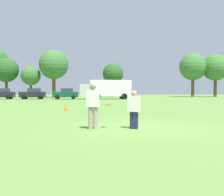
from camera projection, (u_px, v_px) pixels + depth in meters
name	position (u px, v px, depth m)	size (l,w,h in m)	color
ground_plane	(143.00, 127.00, 10.27)	(175.21, 175.21, 0.00)	#608C3D
player_thrower	(93.00, 104.00, 9.78)	(0.49, 0.31, 1.66)	gray
player_defender	(134.00, 107.00, 9.87)	(0.50, 0.42, 1.42)	#1E234C
frisbee	(109.00, 105.00, 9.98)	(0.27, 0.27, 0.07)	#E54C33
traffic_cone	(66.00, 107.00, 18.82)	(0.32, 0.32, 0.48)	#D8590C
parked_car_center	(2.00, 94.00, 45.10)	(4.30, 2.41, 1.82)	black
parked_car_mid_right	(33.00, 94.00, 44.99)	(4.30, 2.41, 1.82)	black
parked_car_near_right	(66.00, 94.00, 44.73)	(4.30, 2.41, 1.82)	#0C4C2D
box_truck	(106.00, 89.00, 45.05)	(8.63, 3.34, 3.18)	white
tree_west_maple	(6.00, 70.00, 57.38)	(5.21, 5.21, 8.47)	brown
tree_center_elm	(31.00, 76.00, 56.85)	(4.12, 4.12, 6.70)	brown
tree_east_birch	(54.00, 65.00, 56.24)	(6.11, 6.11, 9.93)	brown
tree_east_oak	(113.00, 74.00, 60.81)	(4.71, 4.71, 7.65)	brown
tree_far_east_pine	(193.00, 67.00, 60.82)	(6.09, 6.09, 9.89)	brown
tree_far_west_pine	(215.00, 68.00, 60.62)	(5.92, 5.92, 9.62)	brown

